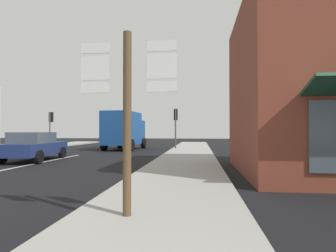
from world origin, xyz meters
name	(u,v)px	position (x,y,z in m)	size (l,w,h in m)	color
ground_plane	(62,158)	(0.00, 10.00, 0.00)	(80.00, 80.00, 0.00)	black
sidewalk_right	(185,163)	(6.96, 8.00, 0.07)	(3.05, 44.00, 0.14)	#9E9B96
lane_centre_stripe	(14,168)	(0.00, 6.00, 0.01)	(0.16, 12.00, 0.01)	silver
sedan_far	(34,146)	(-0.84, 8.68, 0.76)	(2.28, 4.35, 1.47)	navy
delivery_truck	(124,130)	(1.50, 17.26, 1.65)	(2.79, 5.14, 3.05)	#19478C
route_sign_post	(127,109)	(6.42, -0.01, 1.91)	(1.66, 0.14, 3.20)	brown
traffic_light_far_left	(51,121)	(-5.73, 18.69, 2.39)	(0.30, 0.49, 3.23)	#47474C
traffic_light_far_right	(176,120)	(5.73, 17.39, 2.45)	(0.30, 0.49, 3.32)	#47474C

